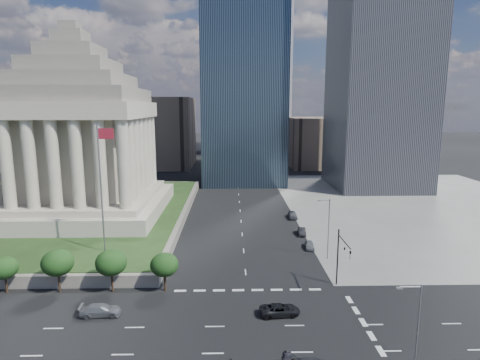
{
  "coord_description": "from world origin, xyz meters",
  "views": [
    {
      "loc": [
        -2.08,
        -36.4,
        24.34
      ],
      "look_at": [
        -0.99,
        12.77,
        15.34
      ],
      "focal_mm": 30.0,
      "sensor_mm": 36.0,
      "label": 1
    }
  ],
  "objects_px": {
    "street_lamp_north": "(328,225)",
    "pickup_truck": "(280,310)",
    "parked_sedan_far": "(293,215)",
    "flagpole": "(102,182)",
    "suv_grey": "(101,310)",
    "parked_sedan_near": "(309,245)",
    "parked_sedan_mid": "(302,232)",
    "traffic_signal_ne": "(342,253)",
    "motorcycle_lead": "(285,359)",
    "war_memorial": "(77,121)",
    "street_lamp_south": "(415,333)"
  },
  "relations": [
    {
      "from": "street_lamp_north",
      "to": "parked_sedan_far",
      "type": "height_order",
      "value": "street_lamp_north"
    },
    {
      "from": "parked_sedan_far",
      "to": "motorcycle_lead",
      "type": "relative_size",
      "value": 1.9
    },
    {
      "from": "flagpole",
      "to": "motorcycle_lead",
      "type": "distance_m",
      "value": 38.13
    },
    {
      "from": "traffic_signal_ne",
      "to": "motorcycle_lead",
      "type": "relative_size",
      "value": 3.38
    },
    {
      "from": "parked_sedan_near",
      "to": "parked_sedan_far",
      "type": "distance_m",
      "value": 19.39
    },
    {
      "from": "traffic_signal_ne",
      "to": "street_lamp_north",
      "type": "relative_size",
      "value": 0.8
    },
    {
      "from": "parked_sedan_near",
      "to": "motorcycle_lead",
      "type": "height_order",
      "value": "motorcycle_lead"
    },
    {
      "from": "suv_grey",
      "to": "parked_sedan_near",
      "type": "bearing_deg",
      "value": -57.77
    },
    {
      "from": "street_lamp_north",
      "to": "flagpole",
      "type": "bearing_deg",
      "value": -178.37
    },
    {
      "from": "flagpole",
      "to": "parked_sedan_mid",
      "type": "relative_size",
      "value": 5.15
    },
    {
      "from": "parked_sedan_far",
      "to": "suv_grey",
      "type": "bearing_deg",
      "value": -124.23
    },
    {
      "from": "traffic_signal_ne",
      "to": "parked_sedan_far",
      "type": "bearing_deg",
      "value": 91.61
    },
    {
      "from": "parked_sedan_mid",
      "to": "suv_grey",
      "type": "bearing_deg",
      "value": -129.62
    },
    {
      "from": "street_lamp_south",
      "to": "motorcycle_lead",
      "type": "height_order",
      "value": "street_lamp_south"
    },
    {
      "from": "suv_grey",
      "to": "parked_sedan_far",
      "type": "relative_size",
      "value": 1.07
    },
    {
      "from": "parked_sedan_near",
      "to": "parked_sedan_mid",
      "type": "bearing_deg",
      "value": 95.47
    },
    {
      "from": "traffic_signal_ne",
      "to": "motorcycle_lead",
      "type": "xyz_separation_m",
      "value": [
        -9.6,
        -16.02,
        -4.37
      ]
    },
    {
      "from": "suv_grey",
      "to": "street_lamp_south",
      "type": "bearing_deg",
      "value": -118.96
    },
    {
      "from": "parked_sedan_near",
      "to": "war_memorial",
      "type": "bearing_deg",
      "value": 163.73
    },
    {
      "from": "flagpole",
      "to": "parked_sedan_near",
      "type": "height_order",
      "value": "flagpole"
    },
    {
      "from": "war_memorial",
      "to": "motorcycle_lead",
      "type": "distance_m",
      "value": 65.69
    },
    {
      "from": "suv_grey",
      "to": "flagpole",
      "type": "bearing_deg",
      "value": 9.53
    },
    {
      "from": "pickup_truck",
      "to": "motorcycle_lead",
      "type": "xyz_separation_m",
      "value": [
        -0.72,
        -9.68,
        0.22
      ]
    },
    {
      "from": "war_memorial",
      "to": "suv_grey",
      "type": "relative_size",
      "value": 8.1
    },
    {
      "from": "parked_sedan_near",
      "to": "motorcycle_lead",
      "type": "xyz_separation_m",
      "value": [
        -8.6,
        -32.19,
        0.24
      ]
    },
    {
      "from": "parked_sedan_far",
      "to": "war_memorial",
      "type": "bearing_deg",
      "value": -177.64
    },
    {
      "from": "parked_sedan_near",
      "to": "street_lamp_north",
      "type": "bearing_deg",
      "value": -63.93
    },
    {
      "from": "parked_sedan_mid",
      "to": "motorcycle_lead",
      "type": "height_order",
      "value": "motorcycle_lead"
    },
    {
      "from": "parked_sedan_far",
      "to": "motorcycle_lead",
      "type": "xyz_separation_m",
      "value": [
        -8.6,
        -51.57,
        0.12
      ]
    },
    {
      "from": "suv_grey",
      "to": "parked_sedan_near",
      "type": "height_order",
      "value": "suv_grey"
    },
    {
      "from": "motorcycle_lead",
      "to": "war_memorial",
      "type": "bearing_deg",
      "value": 106.28
    },
    {
      "from": "pickup_truck",
      "to": "parked_sedan_near",
      "type": "distance_m",
      "value": 23.84
    },
    {
      "from": "street_lamp_north",
      "to": "parked_sedan_far",
      "type": "distance_m",
      "value": 24.81
    },
    {
      "from": "suv_grey",
      "to": "parked_sedan_far",
      "type": "bearing_deg",
      "value": -40.05
    },
    {
      "from": "flagpole",
      "to": "traffic_signal_ne",
      "type": "xyz_separation_m",
      "value": [
        34.33,
        -10.3,
        -7.86
      ]
    },
    {
      "from": "traffic_signal_ne",
      "to": "street_lamp_north",
      "type": "distance_m",
      "value": 11.34
    },
    {
      "from": "suv_grey",
      "to": "traffic_signal_ne",
      "type": "bearing_deg",
      "value": -83.81
    },
    {
      "from": "suv_grey",
      "to": "motorcycle_lead",
      "type": "distance_m",
      "value": 22.83
    },
    {
      "from": "street_lamp_north",
      "to": "pickup_truck",
      "type": "xyz_separation_m",
      "value": [
        -9.71,
        -17.64,
        -5.0
      ]
    },
    {
      "from": "suv_grey",
      "to": "motorcycle_lead",
      "type": "xyz_separation_m",
      "value": [
        20.5,
        -10.05,
        0.18
      ]
    },
    {
      "from": "traffic_signal_ne",
      "to": "suv_grey",
      "type": "xyz_separation_m",
      "value": [
        -30.1,
        -5.97,
        -4.55
      ]
    },
    {
      "from": "street_lamp_north",
      "to": "pickup_truck",
      "type": "bearing_deg",
      "value": -118.82
    },
    {
      "from": "flagpole",
      "to": "suv_grey",
      "type": "relative_size",
      "value": 4.16
    },
    {
      "from": "parked_sedan_near",
      "to": "parked_sedan_far",
      "type": "height_order",
      "value": "parked_sedan_far"
    },
    {
      "from": "street_lamp_south",
      "to": "parked_sedan_mid",
      "type": "distance_m",
      "value": 43.9
    },
    {
      "from": "street_lamp_north",
      "to": "parked_sedan_near",
      "type": "distance_m",
      "value": 7.22
    },
    {
      "from": "flagpole",
      "to": "parked_sedan_mid",
      "type": "distance_m",
      "value": 38.09
    },
    {
      "from": "traffic_signal_ne",
      "to": "war_memorial",
      "type": "bearing_deg",
      "value": 143.58
    },
    {
      "from": "pickup_truck",
      "to": "motorcycle_lead",
      "type": "relative_size",
      "value": 2.02
    },
    {
      "from": "street_lamp_south",
      "to": "motorcycle_lead",
      "type": "relative_size",
      "value": 4.23
    }
  ]
}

